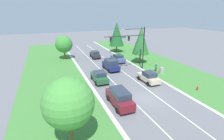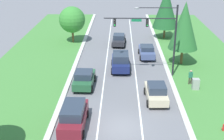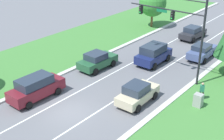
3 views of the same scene
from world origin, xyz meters
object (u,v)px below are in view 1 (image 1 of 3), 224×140
champagne_sedan (149,77)px  conifer_far_right_tree (141,40)px  utility_cabinet (161,71)px  oak_near_left_tree (64,44)px  charcoal_sedan (95,54)px  navy_suv (111,65)px  burgundy_suv (120,97)px  forest_sedan (99,76)px  conifer_near_right_tree (117,34)px  pedestrian (156,67)px  oak_far_left_tree (68,103)px  traffic_signal_mast (133,42)px  slate_blue_sedan (118,58)px  fire_hydrant (197,88)px

champagne_sedan → conifer_far_right_tree: conifer_far_right_tree is taller
utility_cabinet → oak_near_left_tree: bearing=132.4°
charcoal_sedan → oak_near_left_tree: 7.67m
navy_suv → burgundy_suv: navy_suv is taller
navy_suv → conifer_far_right_tree: conifer_far_right_tree is taller
conifer_far_right_tree → forest_sedan: bearing=-148.7°
charcoal_sedan → conifer_far_right_tree: (7.93, -8.00, 4.14)m
conifer_near_right_tree → utility_cabinet: bearing=-87.7°
utility_cabinet → oak_near_left_tree: 22.66m
oak_near_left_tree → pedestrian: bearing=-45.9°
oak_far_left_tree → forest_sedan: bearing=62.8°
traffic_signal_mast → burgundy_suv: bearing=-124.2°
pedestrian → forest_sedan: bearing=-16.5°
slate_blue_sedan → forest_sedan: bearing=-128.5°
oak_far_left_tree → burgundy_suv: bearing=34.8°
navy_suv → fire_hydrant: navy_suv is taller
conifer_near_right_tree → oak_far_left_tree: (-17.33, -31.32, -1.01)m
forest_sedan → charcoal_sedan: (3.59, 15.02, -0.04)m
slate_blue_sedan → fire_hydrant: bearing=-76.0°
fire_hydrant → conifer_far_right_tree: conifer_far_right_tree is taller
traffic_signal_mast → oak_far_left_tree: traffic_signal_mast is taller
forest_sedan → conifer_far_right_tree: (11.52, 7.01, 4.11)m
forest_sedan → oak_near_left_tree: size_ratio=0.81×
oak_near_left_tree → traffic_signal_mast: bearing=-49.4°
champagne_sedan → burgundy_suv: bearing=-147.4°
champagne_sedan → burgundy_suv: (-7.26, -4.94, 0.16)m
burgundy_suv → oak_near_left_tree: 24.50m
oak_far_left_tree → traffic_signal_mast: bearing=48.1°
champagne_sedan → charcoal_sedan: 18.49m
traffic_signal_mast → navy_suv: 6.01m
slate_blue_sedan → oak_near_left_tree: bearing=148.2°
slate_blue_sedan → fire_hydrant: size_ratio=6.46×
navy_suv → utility_cabinet: navy_suv is taller
traffic_signal_mast → navy_suv: traffic_signal_mast is taller
champagne_sedan → oak_far_left_tree: 16.96m
burgundy_suv → fire_hydrant: 12.18m
conifer_near_right_tree → traffic_signal_mast: bearing=-101.8°
forest_sedan → oak_far_left_tree: 14.43m
champagne_sedan → pedestrian: champagne_sedan is taller
oak_near_left_tree → conifer_far_right_tree: 17.59m
conifer_far_right_tree → oak_near_left_tree: bearing=148.9°
utility_cabinet → conifer_near_right_tree: size_ratio=0.15×
slate_blue_sedan → oak_near_left_tree: (-10.85, 6.47, 2.76)m
champagne_sedan → conifer_far_right_tree: bearing=65.7°
oak_near_left_tree → conifer_near_right_tree: bearing=10.7°
traffic_signal_mast → slate_blue_sedan: bearing=92.2°
oak_far_left_tree → champagne_sedan: bearing=34.5°
burgundy_suv → utility_cabinet: (11.62, 7.52, -0.44)m
forest_sedan → oak_near_left_tree: (-3.49, 16.07, 2.71)m
traffic_signal_mast → conifer_far_right_tree: size_ratio=1.03×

